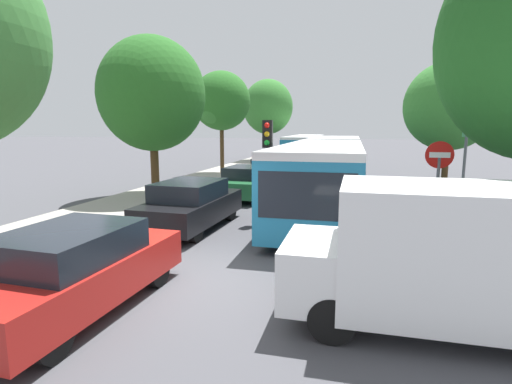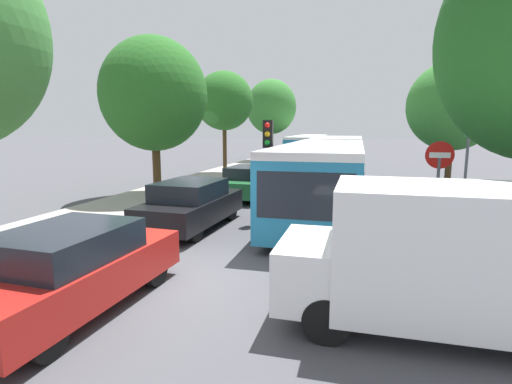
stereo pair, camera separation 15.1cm
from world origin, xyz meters
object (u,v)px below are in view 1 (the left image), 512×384
articulated_bus (329,165)px  tree_left_far (220,102)px  queued_car_black (191,205)px  queued_car_green (247,182)px  queued_car_navy (269,170)px  queued_car_red (74,270)px  white_van (460,255)px  no_entry_sign (438,178)px  traffic_light (267,148)px  tree_left_distant (267,108)px  tree_left_mid (152,94)px  direction_sign_post (466,145)px  tree_right_mid (450,106)px  city_bus_rear (305,147)px

articulated_bus → tree_left_far: tree_left_far is taller
queued_car_black → queued_car_green: queued_car_black is taller
queued_car_navy → tree_left_far: (-3.77, 2.25, 4.02)m
queued_car_red → white_van: size_ratio=0.87×
no_entry_sign → tree_left_far: bearing=-141.4°
traffic_light → tree_left_far: size_ratio=0.51×
tree_left_distant → tree_left_mid: bearing=-91.3°
queued_car_red → queued_car_navy: size_ratio=1.07×
articulated_bus → no_entry_sign: size_ratio=6.22×
articulated_bus → white_van: 11.67m
tree_left_far → direction_sign_post: bearing=-36.1°
white_van → no_entry_sign: no_entry_sign is taller
tree_right_mid → queued_car_black: bearing=-128.6°
articulated_bus → tree_left_mid: tree_left_mid is taller
direction_sign_post → tree_left_far: 15.62m
white_van → tree_left_far: bearing=-61.0°
queued_car_navy → tree_left_distant: 14.21m
queued_car_navy → direction_sign_post: direction_sign_post is taller
queued_car_red → white_van: (6.23, 0.99, 0.48)m
queued_car_green → tree_left_distant: tree_left_distant is taller
queued_car_black → direction_sign_post: (8.68, 4.29, 1.78)m
no_entry_sign → queued_car_navy: bearing=-147.9°
tree_right_mid → tree_left_mid: bearing=-151.5°
queued_car_red → queued_car_green: (-0.24, 11.55, -0.03)m
articulated_bus → traffic_light: bearing=-19.5°
white_van → traffic_light: traffic_light is taller
queued_car_navy → tree_right_mid: 10.18m
queued_car_green → tree_left_mid: bearing=106.8°
articulated_bus → city_bus_rear: bearing=-169.8°
traffic_light → tree_right_mid: (7.36, 10.34, 1.76)m
no_entry_sign → tree_right_mid: size_ratio=0.43×
articulated_bus → direction_sign_post: direction_sign_post is taller
direction_sign_post → tree_left_distant: size_ratio=0.49×
white_van → tree_left_mid: bearing=-43.1°
white_van → traffic_light: (-4.55, 6.36, 1.26)m
articulated_bus → queued_car_red: (-3.31, -12.28, -0.74)m
articulated_bus → queued_car_black: articulated_bus is taller
tree_left_far → queued_car_black: bearing=-74.1°
city_bus_rear → queued_car_green: city_bus_rear is taller
white_van → tree_left_far: 21.34m
city_bus_rear → white_van: 29.55m
tree_left_distant → traffic_light: bearing=-76.6°
traffic_light → tree_left_mid: bearing=-122.0°
articulated_bus → tree_left_mid: 8.34m
queued_car_black → articulated_bus: bearing=-28.3°
city_bus_rear → tree_left_distant: bearing=83.0°
queued_car_black → white_van: 8.25m
queued_car_green → tree_left_mid: tree_left_mid is taller
city_bus_rear → queued_car_black: size_ratio=2.53×
queued_car_red → tree_right_mid: bearing=-25.3°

